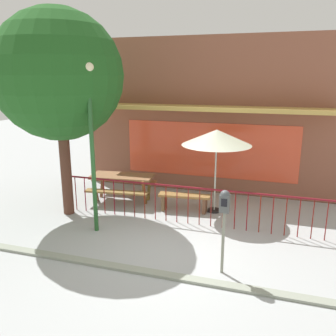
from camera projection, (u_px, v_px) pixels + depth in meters
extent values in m
plane|color=#A4A8AA|center=(169.00, 254.00, 7.29)|extent=(40.00, 40.00, 0.00)
cube|color=#592E23|center=(209.00, 189.00, 11.46)|extent=(8.22, 0.54, 0.01)
cube|color=brown|center=(212.00, 116.00, 10.86)|extent=(8.22, 0.50, 4.74)
cube|color=#E54C2D|center=(209.00, 150.00, 10.88)|extent=(5.34, 0.02, 1.70)
cube|color=gold|center=(208.00, 108.00, 10.16)|extent=(6.99, 0.86, 0.12)
cube|color=maroon|center=(188.00, 187.00, 8.56)|extent=(6.90, 0.04, 0.04)
cylinder|color=maroon|center=(67.00, 192.00, 9.67)|extent=(0.02, 0.02, 0.95)
cylinder|color=maroon|center=(76.00, 193.00, 9.59)|extent=(0.02, 0.02, 0.95)
cylinder|color=maroon|center=(85.00, 194.00, 9.51)|extent=(0.02, 0.02, 0.95)
cylinder|color=maroon|center=(95.00, 195.00, 9.42)|extent=(0.02, 0.02, 0.95)
cylinder|color=maroon|center=(104.00, 196.00, 9.34)|extent=(0.02, 0.02, 0.95)
cylinder|color=maroon|center=(114.00, 197.00, 9.26)|extent=(0.02, 0.02, 0.95)
cylinder|color=maroon|center=(124.00, 199.00, 9.18)|extent=(0.02, 0.02, 0.95)
cylinder|color=maroon|center=(134.00, 200.00, 9.09)|extent=(0.02, 0.02, 0.95)
cylinder|color=maroon|center=(145.00, 201.00, 9.01)|extent=(0.02, 0.02, 0.95)
cylinder|color=maroon|center=(155.00, 202.00, 8.93)|extent=(0.02, 0.02, 0.95)
cylinder|color=maroon|center=(166.00, 203.00, 8.84)|extent=(0.02, 0.02, 0.95)
cylinder|color=maroon|center=(177.00, 204.00, 8.76)|extent=(0.02, 0.02, 0.95)
cylinder|color=maroon|center=(188.00, 206.00, 8.68)|extent=(0.02, 0.02, 0.95)
cylinder|color=maroon|center=(199.00, 207.00, 8.60)|extent=(0.02, 0.02, 0.95)
cylinder|color=maroon|center=(211.00, 208.00, 8.51)|extent=(0.02, 0.02, 0.95)
cylinder|color=maroon|center=(223.00, 209.00, 8.43)|extent=(0.02, 0.02, 0.95)
cylinder|color=maroon|center=(235.00, 211.00, 8.35)|extent=(0.02, 0.02, 0.95)
cylinder|color=maroon|center=(247.00, 212.00, 8.27)|extent=(0.02, 0.02, 0.95)
cylinder|color=maroon|center=(260.00, 213.00, 8.18)|extent=(0.02, 0.02, 0.95)
cylinder|color=maroon|center=(273.00, 215.00, 8.10)|extent=(0.02, 0.02, 0.95)
cylinder|color=maroon|center=(286.00, 216.00, 8.02)|extent=(0.02, 0.02, 0.95)
cylinder|color=maroon|center=(299.00, 218.00, 7.93)|extent=(0.02, 0.02, 0.95)
cylinder|color=maroon|center=(313.00, 219.00, 7.85)|extent=(0.02, 0.02, 0.95)
cylinder|color=maroon|center=(327.00, 221.00, 7.77)|extent=(0.02, 0.02, 0.95)
cube|color=#885F3D|center=(122.00, 176.00, 10.25)|extent=(1.87, 0.96, 0.07)
cube|color=olive|center=(116.00, 192.00, 9.80)|extent=(1.82, 0.46, 0.05)
cube|color=brown|center=(128.00, 181.00, 10.85)|extent=(1.82, 0.46, 0.05)
cube|color=brown|center=(95.00, 190.00, 10.21)|extent=(0.11, 0.36, 0.78)
cube|color=brown|center=(102.00, 184.00, 10.74)|extent=(0.11, 0.36, 0.78)
cube|color=brown|center=(144.00, 193.00, 9.94)|extent=(0.11, 0.36, 0.78)
cube|color=brown|center=(149.00, 187.00, 10.47)|extent=(0.11, 0.36, 0.78)
cylinder|color=black|center=(214.00, 210.00, 9.59)|extent=(0.36, 0.36, 0.05)
cylinder|color=#B2BEB1|center=(215.00, 173.00, 9.31)|extent=(0.04, 0.04, 2.20)
cone|color=beige|center=(217.00, 137.00, 9.07)|extent=(1.82, 1.82, 0.40)
cube|color=olive|center=(184.00, 196.00, 9.48)|extent=(1.43, 0.46, 0.06)
cube|color=brown|center=(164.00, 202.00, 9.65)|extent=(0.08, 0.29, 0.45)
cube|color=brown|center=(205.00, 205.00, 9.43)|extent=(0.08, 0.29, 0.45)
cylinder|color=gray|center=(223.00, 243.00, 6.45)|extent=(0.06, 0.06, 1.21)
cube|color=#4A4D4C|center=(225.00, 203.00, 6.26)|extent=(0.18, 0.14, 0.33)
sphere|color=#414549|center=(225.00, 195.00, 6.21)|extent=(0.17, 0.17, 0.17)
cube|color=black|center=(224.00, 203.00, 6.18)|extent=(0.11, 0.01, 0.14)
cylinder|color=#543125|center=(66.00, 164.00, 9.13)|extent=(0.28, 0.28, 2.72)
sphere|color=#20551E|center=(59.00, 75.00, 8.56)|extent=(3.19, 3.19, 3.19)
cylinder|color=#245426|center=(93.00, 156.00, 7.95)|extent=(0.10, 0.10, 3.64)
sphere|color=beige|center=(88.00, 68.00, 7.46)|extent=(0.28, 0.28, 0.28)
cube|color=gray|center=(155.00, 275.00, 6.52)|extent=(11.50, 0.20, 0.11)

